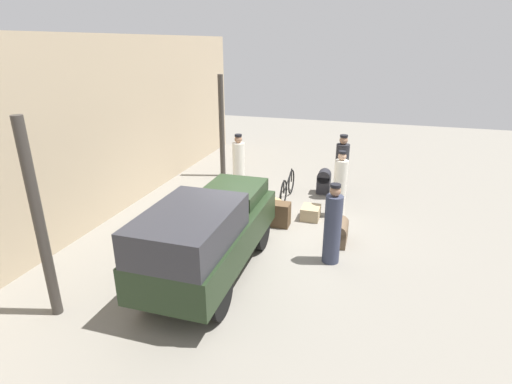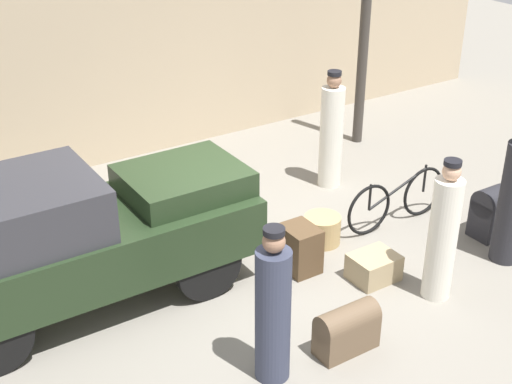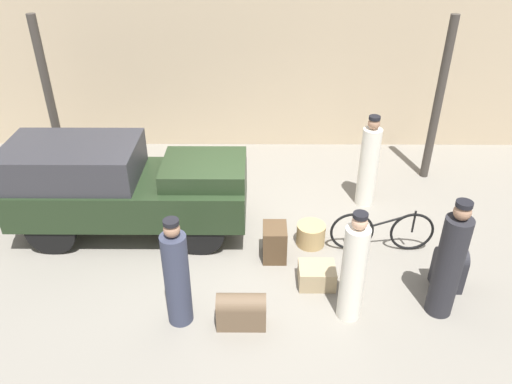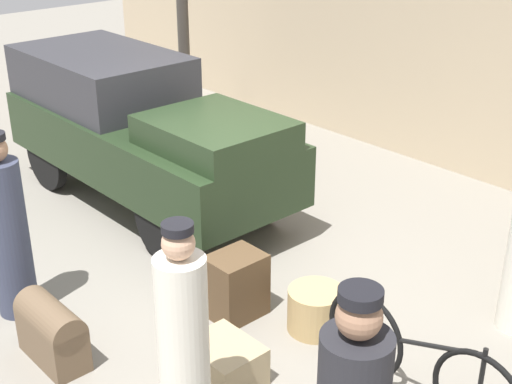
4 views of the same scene
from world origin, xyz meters
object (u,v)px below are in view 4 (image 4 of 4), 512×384
truck (138,125)px  porter_carrying_trunk (184,353)px  wicker_basket (316,310)px  suitcase_small_leather (236,285)px  suitcase_black_upright (225,363)px  porter_standing_middle (8,234)px  trunk_umber_medium (52,331)px  bicycle (418,363)px

truck → porter_carrying_trunk: size_ratio=2.27×
wicker_basket → suitcase_small_leather: (-0.63, -0.37, 0.11)m
suitcase_black_upright → porter_carrying_trunk: bearing=-59.0°
porter_standing_middle → truck: bearing=119.9°
trunk_umber_medium → wicker_basket: bearing=59.0°
bicycle → porter_standing_middle: size_ratio=1.01×
suitcase_black_upright → trunk_umber_medium: bearing=-142.8°
porter_standing_middle → suitcase_black_upright: (2.01, 0.76, -0.62)m
wicker_basket → trunk_umber_medium: bearing=-121.0°
porter_carrying_trunk → suitcase_black_upright: (-0.40, 0.66, -0.65)m
truck → bicycle: truck is taller
porter_standing_middle → suitcase_black_upright: bearing=20.7°
porter_standing_middle → trunk_umber_medium: porter_standing_middle is taller
wicker_basket → porter_carrying_trunk: bearing=-76.8°
porter_standing_middle → wicker_basket: bearing=41.7°
truck → trunk_umber_medium: 3.20m
wicker_basket → porter_carrying_trunk: 1.84m
trunk_umber_medium → truck: bearing=132.9°
porter_standing_middle → porter_carrying_trunk: 2.41m
truck → suitcase_small_leather: size_ratio=6.67×
porter_carrying_trunk → suitcase_black_upright: size_ratio=3.13×
wicker_basket → porter_standing_middle: bearing=-138.3°
bicycle → suitcase_black_upright: bearing=-143.0°
truck → porter_standing_middle: porter_standing_middle is taller
porter_standing_middle → porter_carrying_trunk: porter_carrying_trunk is taller
bicycle → porter_standing_middle: (-3.18, -1.64, 0.41)m
porter_standing_middle → trunk_umber_medium: 1.02m
porter_standing_middle → suitcase_small_leather: bearing=46.1°
wicker_basket → porter_carrying_trunk: porter_carrying_trunk is taller
suitcase_black_upright → suitcase_small_leather: suitcase_small_leather is taller
wicker_basket → porter_carrying_trunk: (0.40, -1.69, 0.62)m
bicycle → porter_standing_middle: 3.60m
bicycle → trunk_umber_medium: 2.89m
bicycle → porter_carrying_trunk: size_ratio=0.99×
truck → trunk_umber_medium: (2.13, -2.29, -0.68)m
bicycle → porter_carrying_trunk: 1.77m
porter_standing_middle → suitcase_small_leather: 2.04m
trunk_umber_medium → suitcase_small_leather: bearing=71.8°
porter_standing_middle → porter_carrying_trunk: size_ratio=0.98×
suitcase_small_leather → truck: bearing=163.9°
wicker_basket → suitcase_small_leather: suitcase_small_leather is taller
trunk_umber_medium → suitcase_small_leather: suitcase_small_leather is taller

